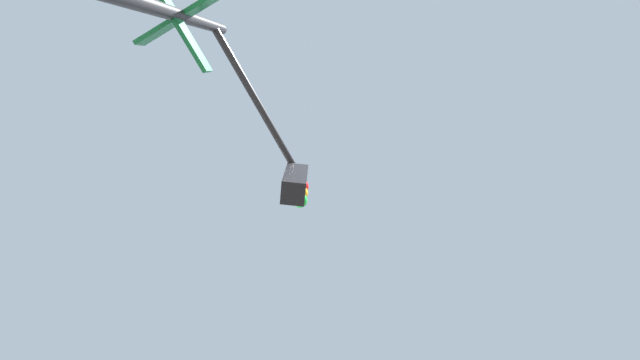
% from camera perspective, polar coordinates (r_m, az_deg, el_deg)
% --- Properties ---
extents(traffic_signal_near, '(1.76, 2.40, 6.32)m').
position_cam_1_polar(traffic_signal_near, '(3.40, -14.79, 10.45)').
color(traffic_signal_near, black).
rests_on(traffic_signal_near, ground_plane).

